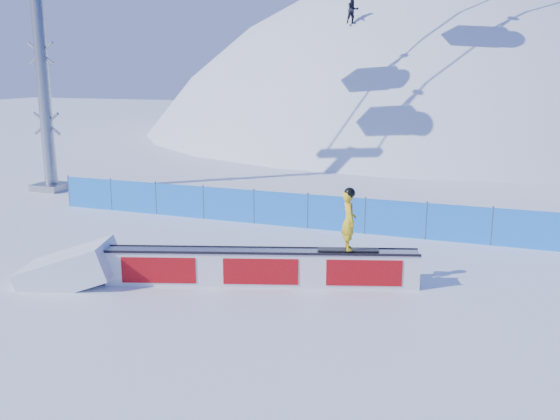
% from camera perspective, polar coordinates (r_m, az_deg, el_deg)
% --- Properties ---
extents(ground, '(160.00, 160.00, 0.00)m').
position_cam_1_polar(ground, '(17.12, 1.02, -5.52)').
color(ground, silver).
rests_on(ground, ground).
extents(snow_hill, '(64.00, 64.00, 64.00)m').
position_cam_1_polar(snow_hill, '(62.14, 14.27, -9.69)').
color(snow_hill, silver).
rests_on(snow_hill, ground).
extents(safety_fence, '(22.05, 0.05, 1.30)m').
position_cam_1_polar(safety_fence, '(21.10, 5.13, -0.34)').
color(safety_fence, blue).
rests_on(safety_fence, ground).
extents(rail_box, '(7.68, 3.00, 0.95)m').
position_cam_1_polar(rail_box, '(15.84, -1.72, -5.29)').
color(rail_box, white).
rests_on(rail_box, ground).
extents(snow_ramp, '(2.79, 2.21, 1.52)m').
position_cam_1_polar(snow_ramp, '(17.05, -18.61, -6.29)').
color(snow_ramp, silver).
rests_on(snow_ramp, ground).
extents(snowboarder, '(1.54, 0.74, 1.60)m').
position_cam_1_polar(snowboarder, '(15.49, 6.32, -0.90)').
color(snowboarder, black).
rests_on(snowboarder, rail_box).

